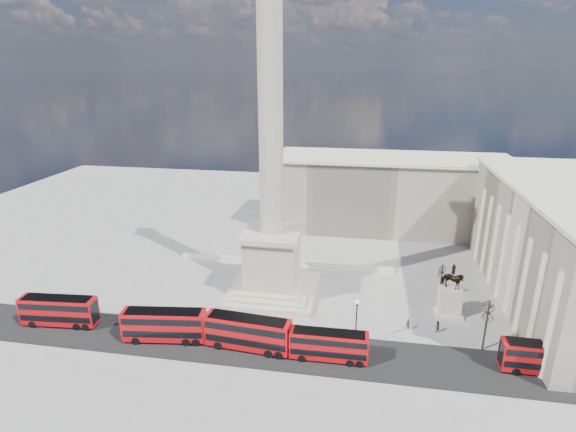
% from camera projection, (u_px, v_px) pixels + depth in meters
% --- Properties ---
extents(ground, '(180.00, 180.00, 0.00)m').
position_uv_depth(ground, '(266.00, 308.00, 69.15)').
color(ground, '#A09D97').
rests_on(ground, ground).
extents(asphalt_road, '(120.00, 9.00, 0.01)m').
position_uv_depth(asphalt_road, '(287.00, 350.00, 59.02)').
color(asphalt_road, black).
rests_on(asphalt_road, ground).
extents(nelsons_column, '(14.00, 14.00, 49.85)m').
position_uv_depth(nelsons_column, '(272.00, 219.00, 69.69)').
color(nelsons_column, beige).
rests_on(nelsons_column, ground).
extents(balustrade_wall, '(40.00, 0.60, 1.10)m').
position_uv_depth(balustrade_wall, '(284.00, 263.00, 83.92)').
color(balustrade_wall, beige).
rests_on(balustrade_wall, ground).
extents(building_east, '(19.00, 46.00, 18.60)m').
position_uv_depth(building_east, '(568.00, 247.00, 68.35)').
color(building_east, beige).
rests_on(building_east, ground).
extents(building_northeast, '(51.00, 17.00, 16.60)m').
position_uv_depth(building_northeast, '(391.00, 193.00, 100.67)').
color(building_northeast, beige).
rests_on(building_northeast, ground).
extents(red_bus_a, '(11.38, 3.91, 4.52)m').
position_uv_depth(red_bus_a, '(165.00, 325.00, 60.48)').
color(red_bus_a, '#BC090E').
rests_on(red_bus_a, ground).
extents(red_bus_b, '(11.55, 3.60, 4.61)m').
position_uv_depth(red_bus_b, '(248.00, 333.00, 58.67)').
color(red_bus_b, '#BC090E').
rests_on(red_bus_b, ground).
extents(red_bus_c, '(9.91, 2.47, 4.01)m').
position_uv_depth(red_bus_c, '(329.00, 345.00, 56.57)').
color(red_bus_c, '#BC090E').
rests_on(red_bus_c, ground).
extents(red_bus_d, '(9.99, 2.42, 4.05)m').
position_uv_depth(red_bus_d, '(545.00, 358.00, 54.07)').
color(red_bus_d, '#BC090E').
rests_on(red_bus_d, ground).
extents(red_bus_e, '(10.96, 3.34, 4.38)m').
position_uv_depth(red_bus_e, '(59.00, 311.00, 64.15)').
color(red_bus_e, '#BC090E').
rests_on(red_bus_e, ground).
extents(victorian_lamp, '(0.59, 0.59, 6.83)m').
position_uv_depth(victorian_lamp, '(356.00, 319.00, 58.83)').
color(victorian_lamp, black).
rests_on(victorian_lamp, ground).
extents(equestrian_statue, '(4.01, 3.01, 8.35)m').
position_uv_depth(equestrian_statue, '(450.00, 298.00, 66.46)').
color(equestrian_statue, beige).
rests_on(equestrian_statue, ground).
extents(bare_tree_near, '(1.70, 1.70, 7.42)m').
position_uv_depth(bare_tree_near, '(488.00, 310.00, 57.36)').
color(bare_tree_near, '#332319').
rests_on(bare_tree_near, ground).
extents(bare_tree_mid, '(1.66, 1.66, 6.28)m').
position_uv_depth(bare_tree_mid, '(442.00, 270.00, 70.62)').
color(bare_tree_mid, '#332319').
rests_on(bare_tree_mid, ground).
extents(bare_tree_far, '(1.74, 1.74, 7.09)m').
position_uv_depth(bare_tree_far, '(502.00, 260.00, 72.89)').
color(bare_tree_far, '#332319').
rests_on(bare_tree_far, ground).
extents(pedestrian_walking, '(0.68, 0.53, 1.66)m').
position_uv_depth(pedestrian_walking, '(408.00, 324.00, 63.42)').
color(pedestrian_walking, '#232227').
rests_on(pedestrian_walking, ground).
extents(pedestrian_standing, '(1.03, 0.95, 1.70)m').
position_uv_depth(pedestrian_standing, '(437.00, 326.00, 62.89)').
color(pedestrian_standing, '#232227').
rests_on(pedestrian_standing, ground).
extents(pedestrian_crossing, '(0.79, 1.04, 1.65)m').
position_uv_depth(pedestrian_crossing, '(297.00, 329.00, 62.23)').
color(pedestrian_crossing, '#232227').
rests_on(pedestrian_crossing, ground).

